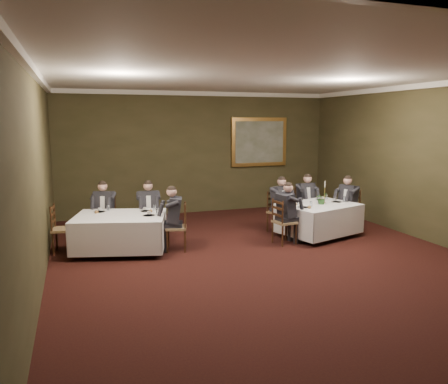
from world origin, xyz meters
TOP-DOWN VIEW (x-y plane):
  - ground at (0.00, 0.00)m, footprint 10.00×10.00m
  - ceiling at (0.00, 0.00)m, footprint 8.00×10.00m
  - back_wall at (0.00, 5.00)m, footprint 8.00×0.10m
  - left_wall at (-4.00, 0.00)m, footprint 0.10×10.00m
  - right_wall at (4.00, 0.00)m, footprint 0.10×10.00m
  - crown_molding at (0.00, 0.00)m, footprint 8.00×10.00m
  - table_main at (1.90, 1.42)m, footprint 2.03×1.75m
  - table_second at (-2.60, 1.69)m, footprint 2.13×1.81m
  - chair_main_backleft at (1.20, 2.13)m, footprint 0.59×0.59m
  - diner_main_backleft at (1.21, 2.12)m, footprint 0.59×0.62m
  - chair_main_backright at (2.09, 2.40)m, footprint 0.46×0.44m
  - diner_main_backright at (2.09, 2.39)m, footprint 0.43×0.50m
  - chair_main_endleft at (0.86, 1.11)m, footprint 0.48×0.50m
  - diner_main_endleft at (0.87, 1.11)m, footprint 0.53×0.47m
  - chair_main_endright at (2.95, 1.73)m, footprint 0.54×0.55m
  - diner_main_endright at (2.93, 1.73)m, footprint 0.58×0.53m
  - chair_sec_backleft at (-2.83, 2.72)m, footprint 0.55×0.54m
  - diner_sec_backleft at (-2.84, 2.71)m, footprint 0.54×0.58m
  - chair_sec_backright at (-1.88, 2.47)m, footprint 0.49×0.47m
  - diner_sec_backright at (-1.89, 2.46)m, footprint 0.45×0.52m
  - chair_sec_endright at (-1.48, 1.39)m, footprint 0.52×0.53m
  - diner_sec_endright at (-1.49, 1.39)m, footprint 0.57×0.51m
  - chair_sec_endleft at (-3.72, 1.98)m, footprint 0.48×0.49m
  - centerpiece at (1.96, 1.40)m, footprint 0.31×0.29m
  - candlestick at (2.11, 1.53)m, footprint 0.08×0.08m
  - place_setting_table_main at (1.41, 1.66)m, footprint 0.33×0.31m
  - place_setting_table_second at (-2.93, 2.21)m, footprint 0.33×0.31m
  - painting at (1.90, 4.94)m, footprint 1.78×0.09m

SIDE VIEW (x-z plane):
  - ground at x=0.00m, z-range 0.00..0.00m
  - chair_main_backleft at x=1.20m, z-range -0.22..0.78m
  - chair_main_backright at x=2.09m, z-range -0.22..0.78m
  - chair_main_endleft at x=0.86m, z-range -0.22..0.78m
  - chair_main_endright at x=2.95m, z-range -0.22..0.78m
  - chair_sec_backleft at x=-2.83m, z-range -0.22..0.78m
  - chair_sec_backright at x=-1.88m, z-range -0.22..0.78m
  - chair_sec_endright at x=-1.48m, z-range -0.22..0.78m
  - chair_sec_endleft at x=-3.72m, z-range -0.22..0.78m
  - table_main at x=1.90m, z-range 0.12..0.78m
  - table_second at x=-2.60m, z-range 0.12..0.78m
  - diner_main_backleft at x=1.21m, z-range -0.16..1.19m
  - diner_main_backright at x=2.09m, z-range -0.16..1.19m
  - diner_main_endleft at x=0.87m, z-range -0.16..1.19m
  - diner_main_endright at x=2.93m, z-range -0.16..1.19m
  - diner_sec_backleft at x=-2.84m, z-range -0.16..1.19m
  - diner_sec_backright at x=-1.89m, z-range -0.16..1.19m
  - diner_sec_endright at x=-1.49m, z-range -0.16..1.19m
  - place_setting_table_main at x=1.41m, z-range 0.73..0.87m
  - place_setting_table_second at x=-2.93m, z-range 0.73..0.87m
  - centerpiece at x=1.96m, z-range 0.76..1.05m
  - candlestick at x=2.11m, z-range 0.69..1.23m
  - back_wall at x=0.00m, z-range 0.00..3.50m
  - left_wall at x=-4.00m, z-range 0.00..3.50m
  - right_wall at x=4.00m, z-range 0.00..3.50m
  - painting at x=1.90m, z-range 1.31..2.77m
  - crown_molding at x=0.00m, z-range 3.38..3.50m
  - ceiling at x=0.00m, z-range 3.45..3.55m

